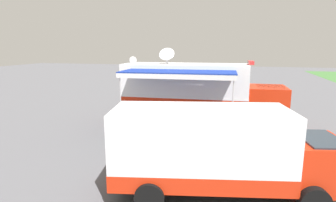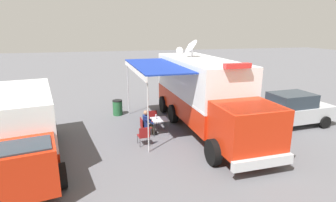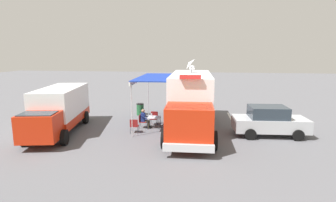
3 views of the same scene
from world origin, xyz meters
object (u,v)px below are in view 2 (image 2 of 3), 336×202
folding_chair_at_table (144,125)px  seated_responder (148,122)px  support_truck (24,128)px  command_truck (204,92)px  car_behind_truck (292,109)px  folding_chair_beside_table (153,118)px  folding_chair_spare_by_truck (144,135)px  folding_table (160,120)px  water_bottle (156,117)px  trash_bin (118,108)px

folding_chair_at_table → seated_responder: size_ratio=0.70×
folding_chair_at_table → support_truck: support_truck is taller
command_truck → support_truck: bearing=12.6°
folding_chair_at_table → car_behind_truck: bearing=176.2°
seated_responder → car_behind_truck: car_behind_truck is taller
folding_chair_at_table → car_behind_truck: 7.85m
support_truck → folding_chair_beside_table: bearing=-155.3°
command_truck → support_truck: size_ratio=1.35×
folding_chair_beside_table → car_behind_truck: (-7.19, 1.49, 0.37)m
folding_chair_at_table → folding_chair_spare_by_truck: size_ratio=1.00×
seated_responder → support_truck: bearing=17.1°
support_truck → folding_chair_spare_by_truck: bearing=-175.4°
folding_chair_beside_table → seated_responder: size_ratio=0.70×
folding_table → water_bottle: water_bottle is taller
water_bottle → trash_bin: water_bottle is taller
folding_chair_beside_table → folding_chair_spare_by_truck: 2.29m
folding_table → seated_responder: (0.61, 0.11, -0.02)m
trash_bin → car_behind_truck: car_behind_truck is taller
command_truck → support_truck: command_truck is taller
water_bottle → folding_chair_beside_table: bearing=-90.2°
folding_chair_spare_by_truck → trash_bin: (0.80, -4.74, -0.06)m
folding_table → folding_chair_at_table: (0.80, 0.12, -0.16)m
command_truck → car_behind_truck: bearing=170.9°
folding_table → car_behind_truck: 7.06m
seated_responder → folding_table: bearing=-169.4°
command_truck → folding_table: (2.32, 0.11, -1.27)m
folding_chair_spare_by_truck → support_truck: bearing=4.6°
water_bottle → folding_chair_at_table: water_bottle is taller
trash_bin → car_behind_truck: 9.73m
folding_chair_at_table → seated_responder: 0.23m
water_bottle → support_truck: 5.72m
folding_table → folding_chair_spare_by_truck: size_ratio=0.95×
command_truck → water_bottle: 2.73m
folding_table → water_bottle: 0.24m
trash_bin → car_behind_truck: size_ratio=0.21×
water_bottle → trash_bin: (1.62, -3.38, -0.38)m
folding_table → trash_bin: bearing=-62.7°
command_truck → folding_table: command_truck is taller
folding_chair_beside_table → car_behind_truck: bearing=168.3°
water_bottle → folding_chair_spare_by_truck: bearing=58.7°
command_truck → water_bottle: bearing=0.9°
water_bottle → seated_responder: 0.52m
water_bottle → support_truck: support_truck is taller
command_truck → car_behind_truck: 4.88m
folding_chair_beside_table → support_truck: (5.43, 2.50, 0.87)m
trash_bin → folding_chair_at_table: bearing=105.4°
folding_chair_spare_by_truck → trash_bin: 4.81m
car_behind_truck → water_bottle: bearing=-5.7°
folding_chair_beside_table → command_truck: bearing=163.5°
folding_chair_at_table → folding_chair_beside_table: 1.16m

